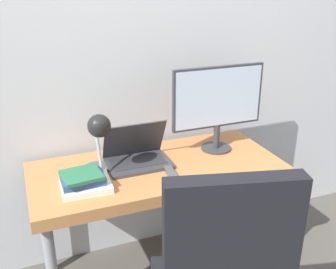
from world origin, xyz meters
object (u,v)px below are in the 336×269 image
monitor (218,102)px  laptop (137,155)px  book_stack (84,181)px  desk_lamp (99,135)px

monitor → laptop: bearing=-178.5°
laptop → book_stack: bearing=-152.2°
laptop → desk_lamp: size_ratio=0.98×
monitor → book_stack: bearing=-167.4°
desk_lamp → book_stack: (-0.10, -0.07, -0.19)m
monitor → desk_lamp: (-0.69, -0.10, -0.05)m
monitor → book_stack: 0.84m
book_stack → desk_lamp: bearing=36.1°
laptop → monitor: bearing=1.5°
desk_lamp → book_stack: desk_lamp is taller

